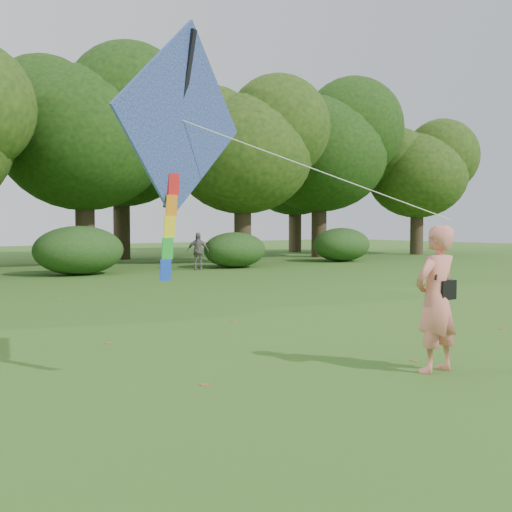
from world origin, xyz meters
TOP-DOWN VIEW (x-y plane):
  - ground at (0.00, 0.00)m, footprint 100.00×100.00m
  - man_kite_flyer at (0.44, -0.32)m, footprint 0.72×0.47m
  - bystander_right at (7.98, 17.28)m, footprint 0.98×0.84m
  - crossbody_bag at (0.56, -0.35)m, footprint 0.43×0.20m
  - flying_kite at (-2.56, 1.21)m, footprint 4.38×2.00m
  - tree_line at (1.67, 22.88)m, footprint 54.70×15.30m
  - fallen_leaves at (-0.71, 3.75)m, footprint 11.04×11.13m

SIDE VIEW (x-z plane):
  - ground at x=0.00m, z-range 0.00..0.00m
  - fallen_leaves at x=-0.71m, z-range 0.00..0.01m
  - bystander_right at x=7.98m, z-range 0.00..1.58m
  - man_kite_flyer at x=0.44m, z-range 0.00..1.97m
  - crossbody_bag at x=0.56m, z-range 0.74..1.49m
  - flying_kite at x=-2.56m, z-range 1.64..4.76m
  - tree_line at x=1.67m, z-range 0.86..10.35m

